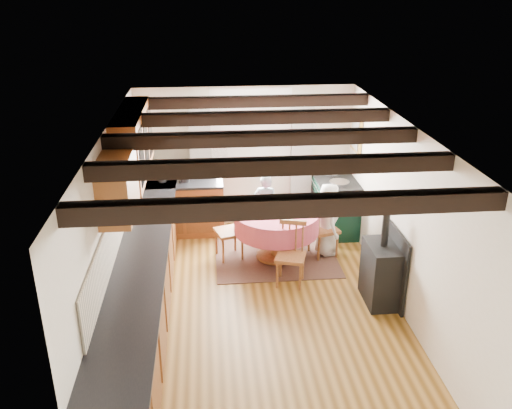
{
  "coord_description": "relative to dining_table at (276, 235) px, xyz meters",
  "views": [
    {
      "loc": [
        -0.64,
        -5.95,
        4.01
      ],
      "look_at": [
        0.0,
        0.8,
        1.15
      ],
      "focal_mm": 37.86,
      "sensor_mm": 36.0,
      "label": 1
    }
  ],
  "objects": [
    {
      "name": "wall_cabinet_glass",
      "position": [
        -1.99,
        -0.17,
        1.56
      ],
      "size": [
        0.34,
        1.8,
        0.9
      ],
      "primitive_type": "cube",
      "color": "brown",
      "rests_on": "wall_left"
    },
    {
      "name": "base_cabinet_back",
      "position": [
        -1.41,
        1.08,
        0.05
      ],
      "size": [
        1.3,
        0.6,
        0.88
      ],
      "primitive_type": "cube",
      "color": "brown",
      "rests_on": "floor"
    },
    {
      "name": "window_frame",
      "position": [
        -0.26,
        1.36,
        1.21
      ],
      "size": [
        1.34,
        0.03,
        1.54
      ],
      "primitive_type": "cube",
      "color": "white",
      "rests_on": "wall_back"
    },
    {
      "name": "aga_range",
      "position": [
        1.11,
        0.9,
        0.09
      ],
      "size": [
        0.66,
        1.03,
        0.95
      ],
      "primitive_type": null,
      "color": "black",
      "rests_on": "floor"
    },
    {
      "name": "canister_wide",
      "position": [
        -1.38,
        1.07,
        0.62
      ],
      "size": [
        0.16,
        0.16,
        0.18
      ],
      "primitive_type": "cylinder",
      "color": "#262628",
      "rests_on": "worktop_back"
    },
    {
      "name": "wall_plate",
      "position": [
        0.69,
        1.35,
        1.31
      ],
      "size": [
        0.3,
        0.02,
        0.3
      ],
      "primitive_type": "cylinder",
      "rotation": [
        1.57,
        0.0,
        0.0
      ],
      "color": "silver",
      "rests_on": "wall_back"
    },
    {
      "name": "wall_back",
      "position": [
        -0.36,
        1.38,
        0.81
      ],
      "size": [
        3.6,
        0.0,
        2.4
      ],
      "primitive_type": "cube",
      "color": "silver",
      "rests_on": "ground"
    },
    {
      "name": "chair_near",
      "position": [
        0.1,
        -0.78,
        0.08
      ],
      "size": [
        0.5,
        0.51,
        0.92
      ],
      "primitive_type": null,
      "rotation": [
        0.0,
        0.0,
        -0.29
      ],
      "color": "#9B5D37",
      "rests_on": "floor"
    },
    {
      "name": "curtain_left",
      "position": [
        -1.11,
        1.28,
        0.71
      ],
      "size": [
        0.35,
        0.1,
        2.1
      ],
      "primitive_type": "cube",
      "color": "#AEB3AA",
      "rests_on": "wall_back"
    },
    {
      "name": "cup",
      "position": [
        -0.36,
        0.01,
        0.43
      ],
      "size": [
        0.13,
        0.13,
        0.08
      ],
      "primitive_type": "imported",
      "rotation": [
        0.0,
        0.0,
        5.32
      ],
      "color": "silver",
      "rests_on": "dining_table"
    },
    {
      "name": "wall_picture",
      "position": [
        1.41,
        0.93,
        1.31
      ],
      "size": [
        0.04,
        0.5,
        0.6
      ],
      "primitive_type": "cube",
      "color": "gold",
      "rests_on": "wall_right"
    },
    {
      "name": "chair_right",
      "position": [
        0.74,
        0.04,
        0.09
      ],
      "size": [
        0.53,
        0.51,
        0.96
      ],
      "primitive_type": null,
      "rotation": [
        0.0,
        0.0,
        1.84
      ],
      "color": "#9B5D37",
      "rests_on": "floor"
    },
    {
      "name": "splash_back",
      "position": [
        -1.36,
        1.36,
        0.81
      ],
      "size": [
        1.4,
        0.02,
        0.55
      ],
      "primitive_type": "cube",
      "color": "beige",
      "rests_on": "wall_back"
    },
    {
      "name": "curtain_rod",
      "position": [
        -0.26,
        1.28,
        1.81
      ],
      "size": [
        2.0,
        0.03,
        0.03
      ],
      "primitive_type": "cylinder",
      "rotation": [
        0.0,
        1.57,
        0.0
      ],
      "color": "black",
      "rests_on": "wall_back"
    },
    {
      "name": "wall_front",
      "position": [
        -0.36,
        -4.12,
        0.81
      ],
      "size": [
        3.6,
        0.0,
        2.4
      ],
      "primitive_type": "cube",
      "color": "silver",
      "rests_on": "ground"
    },
    {
      "name": "worktop_back",
      "position": [
        -1.41,
        1.06,
        0.51
      ],
      "size": [
        1.3,
        0.64,
        0.04
      ],
      "primitive_type": "cube",
      "color": "black",
      "rests_on": "base_cabinet_back"
    },
    {
      "name": "cast_iron_stove",
      "position": [
        1.22,
        -1.32,
        0.26
      ],
      "size": [
        0.39,
        0.65,
        1.29
      ],
      "primitive_type": null,
      "color": "black",
      "rests_on": "floor"
    },
    {
      "name": "bowl_a",
      "position": [
        -0.21,
        0.08,
        0.41
      ],
      "size": [
        0.29,
        0.29,
        0.06
      ],
      "primitive_type": "imported",
      "rotation": [
        0.0,
        0.0,
        5.93
      ],
      "color": "silver",
      "rests_on": "dining_table"
    },
    {
      "name": "wall_cabinet_solid",
      "position": [
        -1.99,
        -1.67,
        1.51
      ],
      "size": [
        0.34,
        0.9,
        0.7
      ],
      "primitive_type": "cube",
      "color": "brown",
      "rests_on": "wall_left"
    },
    {
      "name": "window_pane",
      "position": [
        -0.26,
        1.37,
        1.21
      ],
      "size": [
        1.2,
        0.01,
        1.4
      ],
      "primitive_type": "cube",
      "color": "white",
      "rests_on": "wall_back"
    },
    {
      "name": "dining_table",
      "position": [
        0.0,
        0.0,
        0.0
      ],
      "size": [
        1.28,
        1.28,
        0.77
      ],
      "primitive_type": null,
      "color": "#BA3C5E",
      "rests_on": "floor"
    },
    {
      "name": "bowl_b",
      "position": [
        -0.08,
        -0.07,
        0.42
      ],
      "size": [
        0.24,
        0.24,
        0.06
      ],
      "primitive_type": "imported",
      "rotation": [
        0.0,
        0.0,
        1.15
      ],
      "color": "silver",
      "rests_on": "dining_table"
    },
    {
      "name": "floor",
      "position": [
        -0.36,
        -1.37,
        -0.39
      ],
      "size": [
        3.6,
        5.5,
        0.0
      ],
      "primitive_type": "cube",
      "color": "olive",
      "rests_on": "ground"
    },
    {
      "name": "chair_left",
      "position": [
        -0.72,
        0.09,
        0.09
      ],
      "size": [
        0.52,
        0.51,
        0.94
      ],
      "primitive_type": null,
      "rotation": [
        0.0,
        0.0,
        -1.28
      ],
      "color": "#9B5D37",
      "rests_on": "floor"
    },
    {
      "name": "ceiling",
      "position": [
        -0.36,
        -1.37,
        2.01
      ],
      "size": [
        3.6,
        5.5,
        0.0
      ],
      "primitive_type": "cube",
      "color": "white",
      "rests_on": "ground"
    },
    {
      "name": "canister_tall",
      "position": [
        -1.75,
        1.09,
        0.65
      ],
      "size": [
        0.14,
        0.14,
        0.24
      ],
      "primitive_type": "cylinder",
      "color": "#262628",
      "rests_on": "worktop_back"
    },
    {
      "name": "wall_left",
      "position": [
        -2.16,
        -1.37,
        0.81
      ],
      "size": [
        0.0,
        5.5,
        2.4
      ],
      "primitive_type": "cube",
      "color": "silver",
      "rests_on": "ground"
    },
    {
      "name": "beam_d",
      "position": [
        -0.36,
        -0.37,
        1.92
      ],
      "size": [
        3.6,
        0.16,
        0.16
      ],
      "primitive_type": "cube",
      "color": "black",
      "rests_on": "ceiling"
    },
    {
      "name": "worktop_left",
      "position": [
        -1.84,
        -1.37,
        0.51
      ],
      "size": [
        0.64,
        5.3,
        0.04
      ],
      "primitive_type": "cube",
      "color": "black",
      "rests_on": "base_cabinet_left"
    },
    {
      "name": "curtain_right",
      "position": [
        0.59,
        1.28,
        0.71
      ],
      "size": [
        0.35,
        0.1,
        2.1
      ],
      "primitive_type": "cube",
      "color": "#AEB3AA",
      "rests_on": "wall_back"
    },
    {
      "name": "beam_a",
      "position": [
        -0.36,
        -3.37,
        1.92
      ],
      "size": [
        3.6,
        0.16,
        0.16
      ],
      "primitive_type": "cube",
      "color": "black",
      "rests_on": "ceiling"
    },
    {
      "name": "wall_right",
      "position": [
        1.44,
        -1.37,
        0.81
      ],
      "size": [
        0.0,
        5.5,
        2.4
      ],
      "primitive_type": "cube",
      "color": "silver",
      "rests_on": "ground"
    },
    {
      "name": "child_right",
      "position": [
        0.81,
        0.09,
        0.19
      ],
      "size": [
        0.41,
        0.59,
        1.16
      ],
      "primitive_type": "imported",
      "rotation": [
        0.0,
        0.0,
        1.64
      ],
      "color": "silver",
      "rests_on": "floor"
    },
    {
      "name": "rug",
      "position": [
        0.0,
        0.0,
        -0.38
      ],
      "size": [
        1.86,
        1.45,
        0.01
      ],
      "primitive_type": "cube",
      "color": "#482A26",
      "rests_on": "floor"
    },
    {
      "name": "beam_e",
      "position": [
        -0.36,
        0.63,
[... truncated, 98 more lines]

